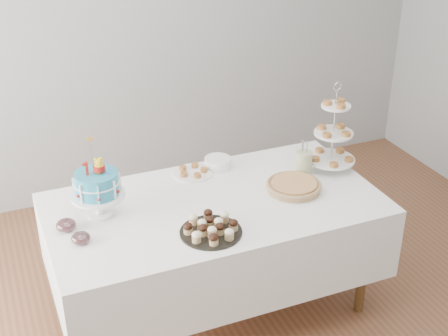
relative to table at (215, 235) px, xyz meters
name	(u,v)px	position (x,y,z in m)	size (l,w,h in m)	color
walls	(236,130)	(0.00, -0.30, 0.81)	(5.04, 4.04, 2.70)	#9CA0A2
table	(215,235)	(0.00, 0.00, 0.00)	(1.92, 1.02, 0.77)	white
birthday_cake	(98,196)	(-0.64, 0.11, 0.35)	(0.30, 0.30, 0.46)	white
cupcake_tray	(211,227)	(-0.14, -0.29, 0.26)	(0.34, 0.34, 0.08)	black
pie	(294,186)	(0.49, -0.05, 0.26)	(0.33, 0.33, 0.05)	#A38658
tiered_stand	(334,134)	(0.84, 0.11, 0.47)	(0.30, 0.30, 0.58)	silver
plate_stack	(218,163)	(0.18, 0.40, 0.26)	(0.17, 0.17, 0.07)	white
pastry_plate	(193,172)	(0.00, 0.37, 0.24)	(0.25, 0.25, 0.04)	white
jam_bowl_a	(81,238)	(-0.79, -0.11, 0.26)	(0.10, 0.10, 0.06)	silver
jam_bowl_b	(66,225)	(-0.84, 0.04, 0.26)	(0.11, 0.11, 0.06)	silver
utensil_pitcher	(304,162)	(0.64, 0.11, 0.31)	(0.11, 0.10, 0.23)	beige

